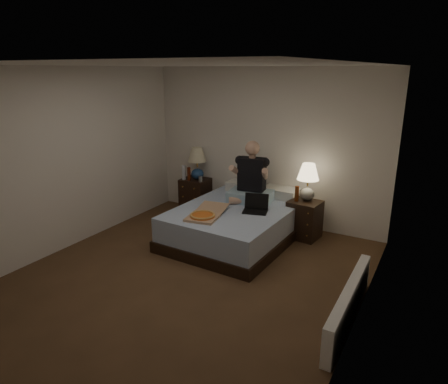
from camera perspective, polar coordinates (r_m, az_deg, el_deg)
The scene contains 18 objects.
floor at distance 5.07m, azimuth -5.11°, elevation -11.87°, with size 4.00×4.50×0.00m, color brown.
ceiling at distance 4.44m, azimuth -6.01°, elevation 17.65°, with size 4.00×4.50×0.00m, color white.
wall_back at distance 6.52m, azimuth 5.88°, elevation 6.42°, with size 4.00×2.50×0.00m, color white.
wall_left at distance 5.95m, azimuth -21.61°, elevation 4.25°, with size 4.50×2.50×0.00m, color white.
wall_right at distance 3.86m, azimuth 19.67°, elevation -2.07°, with size 4.50×2.50×0.00m, color white.
bed at distance 5.98m, azimuth 1.78°, elevation -4.47°, with size 1.52×2.03×0.51m, color #5D81BA.
nightstand_left at distance 7.14m, azimuth -4.09°, elevation -0.44°, with size 0.46×0.41×0.60m, color black.
nightstand_right at distance 6.14m, azimuth 11.40°, elevation -3.86°, with size 0.44×0.40×0.58m, color black.
lamp_left at distance 6.98m, azimuth -3.85°, elevation 4.08°, with size 0.32×0.32×0.56m, color navy, non-canonical shape.
lamp_right at distance 6.02m, azimuth 11.87°, elevation 1.39°, with size 0.32×0.32×0.56m, color gray, non-canonical shape.
water_bottle at distance 7.02m, azimuth -5.76°, elevation 2.79°, with size 0.07×0.07×0.25m, color silver.
soda_can at distance 6.86m, azimuth -3.38°, elevation 1.87°, with size 0.07×0.07×0.10m, color #A6A6A2.
beer_bottle_left at distance 6.96m, azimuth -5.03°, elevation 2.62°, with size 0.06×0.06×0.23m, color #551D0C.
beer_bottle_right at distance 5.99m, azimuth 10.35°, elevation -0.24°, with size 0.06×0.06×0.23m, color #58250C.
person at distance 6.03m, azimuth 3.87°, elevation 2.88°, with size 0.66×0.52×0.93m, color black, non-canonical shape.
laptop at distance 5.66m, azimuth 4.49°, elevation -1.74°, with size 0.34×0.28×0.24m, color black, non-canonical shape.
pizza_box at distance 5.43m, azimuth -3.09°, elevation -3.44°, with size 0.40×0.76×0.08m, color tan, non-canonical shape.
radiator at distance 4.34m, azimuth 17.37°, elevation -15.04°, with size 0.10×1.60×0.40m, color white.
Camera 1 is at (2.56, -3.63, 2.46)m, focal length 32.00 mm.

